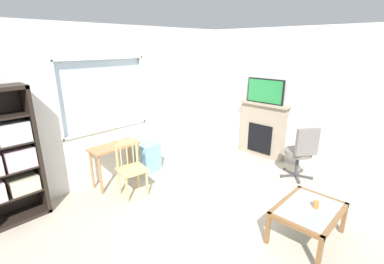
# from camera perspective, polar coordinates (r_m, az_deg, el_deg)

# --- Properties ---
(ground) EXTENTS (6.07, 5.60, 0.02)m
(ground) POSITION_cam_1_polar(r_m,az_deg,el_deg) (4.08, 5.74, -17.52)
(ground) COLOR #B2A893
(wall_back_with_window) EXTENTS (5.07, 0.15, 2.67)m
(wall_back_with_window) POSITION_cam_1_polar(r_m,az_deg,el_deg) (5.19, -13.94, 5.82)
(wall_back_with_window) COLOR silver
(wall_back_with_window) RESTS_ON ground
(wall_right) EXTENTS (0.12, 4.80, 2.67)m
(wall_right) POSITION_cam_1_polar(r_m,az_deg,el_deg) (5.72, 22.57, 6.31)
(wall_right) COLOR silver
(wall_right) RESTS_ON ground
(desk_under_window) EXTENTS (0.85, 0.38, 0.71)m
(desk_under_window) POSITION_cam_1_polar(r_m,az_deg,el_deg) (4.87, -15.85, -4.24)
(desk_under_window) COLOR #A37547
(desk_under_window) RESTS_ON ground
(wooden_chair) EXTENTS (0.49, 0.47, 0.90)m
(wooden_chair) POSITION_cam_1_polar(r_m,az_deg,el_deg) (4.49, -12.64, -7.39)
(wooden_chair) COLOR tan
(wooden_chair) RESTS_ON ground
(plastic_drawer_unit) EXTENTS (0.35, 0.40, 0.54)m
(plastic_drawer_unit) POSITION_cam_1_polar(r_m,az_deg,el_deg) (5.38, -9.26, -5.08)
(plastic_drawer_unit) COLOR #72ADDB
(plastic_drawer_unit) RESTS_ON ground
(fireplace) EXTENTS (0.26, 1.10, 1.18)m
(fireplace) POSITION_cam_1_polar(r_m,az_deg,el_deg) (6.06, 14.52, 0.46)
(fireplace) COLOR gray
(fireplace) RESTS_ON ground
(tv) EXTENTS (0.06, 0.81, 0.51)m
(tv) POSITION_cam_1_polar(r_m,az_deg,el_deg) (5.86, 15.08, 8.28)
(tv) COLOR black
(tv) RESTS_ON fireplace
(office_chair) EXTENTS (0.62, 0.62, 1.00)m
(office_chair) POSITION_cam_1_polar(r_m,az_deg,el_deg) (5.22, 21.94, -3.57)
(office_chair) COLOR slate
(office_chair) RESTS_ON ground
(coffee_table) EXTENTS (0.91, 0.66, 0.43)m
(coffee_table) POSITION_cam_1_polar(r_m,az_deg,el_deg) (3.79, 23.23, -15.20)
(coffee_table) COLOR #8C9E99
(coffee_table) RESTS_ON ground
(sippy_cup) EXTENTS (0.07, 0.07, 0.09)m
(sippy_cup) POSITION_cam_1_polar(r_m,az_deg,el_deg) (3.78, 24.54, -13.60)
(sippy_cup) COLOR orange
(sippy_cup) RESTS_ON coffee_table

